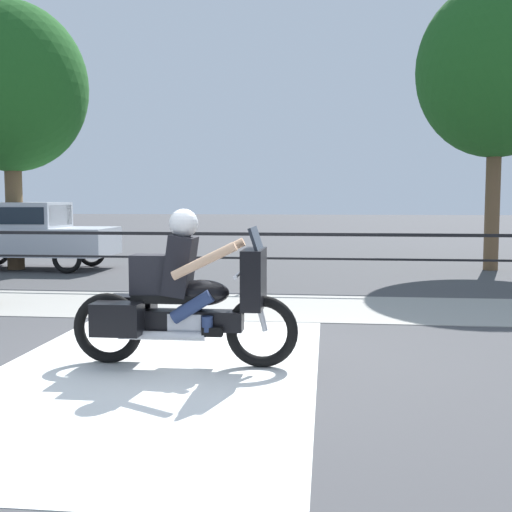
# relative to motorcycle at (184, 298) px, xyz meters

# --- Properties ---
(ground_plane) EXTENTS (120.00, 120.00, 0.00)m
(ground_plane) POSITION_rel_motorcycle_xyz_m (0.14, 0.13, -0.69)
(ground_plane) COLOR #424244
(sidewalk_band) EXTENTS (44.00, 2.40, 0.01)m
(sidewalk_band) POSITION_rel_motorcycle_xyz_m (0.14, 3.53, -0.68)
(sidewalk_band) COLOR #99968E
(sidewalk_band) RESTS_ON ground
(crosswalk_band) EXTENTS (3.16, 6.00, 0.01)m
(crosswalk_band) POSITION_rel_motorcycle_xyz_m (-0.24, -0.07, -0.68)
(crosswalk_band) COLOR silver
(crosswalk_band) RESTS_ON ground
(fence_railing) EXTENTS (36.00, 0.05, 1.06)m
(fence_railing) POSITION_rel_motorcycle_xyz_m (0.14, 5.47, 0.15)
(fence_railing) COLOR black
(fence_railing) RESTS_ON ground
(motorcycle) EXTENTS (2.31, 0.76, 1.58)m
(motorcycle) POSITION_rel_motorcycle_xyz_m (0.00, 0.00, 0.00)
(motorcycle) COLOR black
(motorcycle) RESTS_ON ground
(parked_car) EXTENTS (4.00, 1.65, 1.59)m
(parked_car) POSITION_rel_motorcycle_xyz_m (-5.70, 8.25, 0.22)
(parked_car) COLOR #B7BCC4
(parked_car) RESTS_ON ground
(tree_behind_sign) EXTENTS (3.65, 3.65, 6.64)m
(tree_behind_sign) POSITION_rel_motorcycle_xyz_m (5.26, 9.27, 3.92)
(tree_behind_sign) COLOR brown
(tree_behind_sign) RESTS_ON ground
(tree_behind_car) EXTENTS (3.56, 3.56, 6.22)m
(tree_behind_car) POSITION_rel_motorcycle_xyz_m (-5.93, 8.20, 3.55)
(tree_behind_car) COLOR brown
(tree_behind_car) RESTS_ON ground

